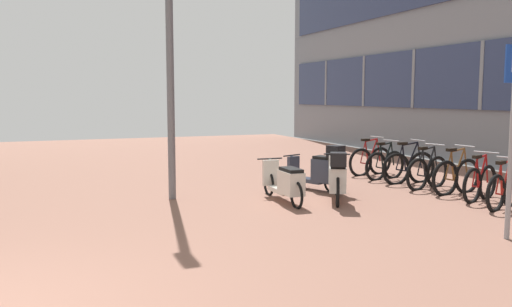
{
  "coord_description": "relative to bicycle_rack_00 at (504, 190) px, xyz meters",
  "views": [
    {
      "loc": [
        1.17,
        -4.66,
        1.95
      ],
      "look_at": [
        3.99,
        2.42,
        1.11
      ],
      "focal_mm": 36.4,
      "sensor_mm": 36.0,
      "label": 1
    }
  ],
  "objects": [
    {
      "name": "bicycle_rack_05",
      "position": [
        0.02,
        3.48,
        0.01
      ],
      "size": [
        1.28,
        0.47,
        0.96
      ],
      "color": "black",
      "rests_on": "ground"
    },
    {
      "name": "bicycle_rack_03",
      "position": [
        0.1,
        2.09,
        0.02
      ],
      "size": [
        1.36,
        0.49,
        0.98
      ],
      "color": "black",
      "rests_on": "ground"
    },
    {
      "name": "bicycle_rack_06",
      "position": [
        0.09,
        4.18,
        0.02
      ],
      "size": [
        1.35,
        0.48,
        0.99
      ],
      "color": "black",
      "rests_on": "ground"
    },
    {
      "name": "scooter_mid",
      "position": [
        -2.4,
        1.58,
        0.13
      ],
      "size": [
        0.99,
        1.52,
        1.0
      ],
      "color": "black",
      "rests_on": "ground"
    },
    {
      "name": "bicycle_rack_04",
      "position": [
        0.16,
        2.79,
        0.03
      ],
      "size": [
        1.44,
        0.48,
        1.02
      ],
      "color": "black",
      "rests_on": "ground"
    },
    {
      "name": "bicycle_rack_02",
      "position": [
        0.23,
        1.39,
        0.03
      ],
      "size": [
        1.37,
        0.48,
        1.01
      ],
      "color": "black",
      "rests_on": "ground"
    },
    {
      "name": "bicycle_rack_00",
      "position": [
        0.0,
        0.0,
        0.0
      ],
      "size": [
        1.23,
        0.54,
        0.93
      ],
      "color": "black",
      "rests_on": "ground"
    },
    {
      "name": "scooter_near",
      "position": [
        -2.16,
        2.71,
        0.12
      ],
      "size": [
        0.88,
        1.54,
        1.0
      ],
      "color": "black",
      "rests_on": "ground"
    },
    {
      "name": "scooter_far",
      "position": [
        -3.33,
        1.85,
        0.05
      ],
      "size": [
        0.52,
        1.84,
        0.77
      ],
      "color": "black",
      "rests_on": "ground"
    },
    {
      "name": "lamp_post",
      "position": [
        -5.18,
        3.01,
        2.85
      ],
      "size": [
        0.2,
        0.52,
        5.71
      ],
      "color": "slate",
      "rests_on": "ground"
    },
    {
      "name": "bicycle_rack_01",
      "position": [
        0.16,
        0.7,
        0.01
      ],
      "size": [
        1.24,
        0.54,
        0.95
      ],
      "color": "black",
      "rests_on": "ground"
    }
  ]
}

